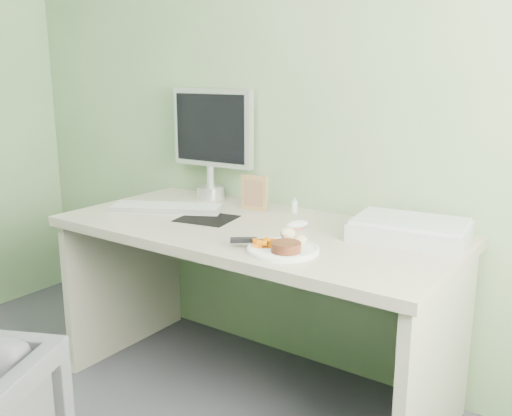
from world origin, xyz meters
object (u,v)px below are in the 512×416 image
Objects in this scene: plate at (283,250)px; monitor at (212,137)px; scanner at (410,231)px; desk at (254,270)px.

monitor is (-0.73, 0.52, 0.29)m from plate.
monitor reaches higher than scanner.
desk is at bearing -37.86° from monitor.
desk is 0.73m from monitor.
monitor reaches higher than desk.
scanner is (0.57, 0.18, 0.21)m from desk.
monitor is (-1.03, 0.13, 0.26)m from scanner.
scanner is at bearing -11.01° from monitor.
monitor is (-0.46, 0.31, 0.48)m from desk.
scanner is 0.79× the size of monitor.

